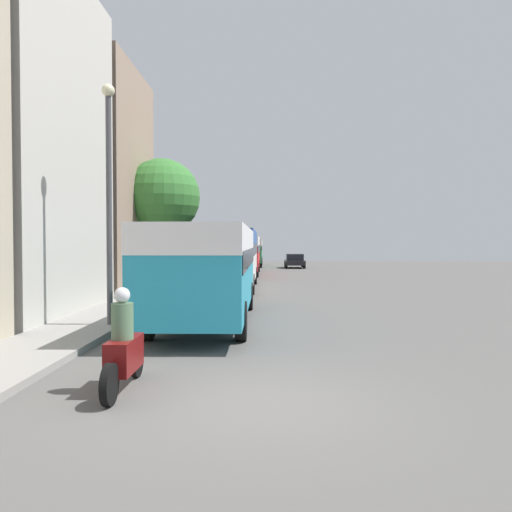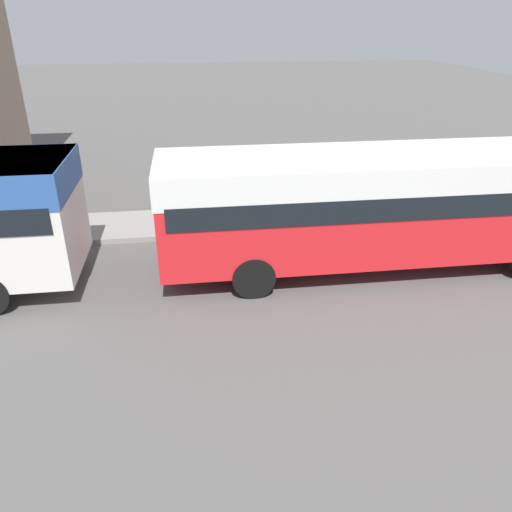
% 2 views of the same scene
% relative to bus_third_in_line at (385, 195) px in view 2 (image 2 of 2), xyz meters
% --- Properties ---
extents(bus_third_in_line, '(2.66, 11.12, 2.93)m').
position_rel_bus_third_in_line_xyz_m(bus_third_in_line, '(0.00, 0.00, 0.00)').
color(bus_third_in_line, red).
rests_on(bus_third_in_line, ground_plane).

